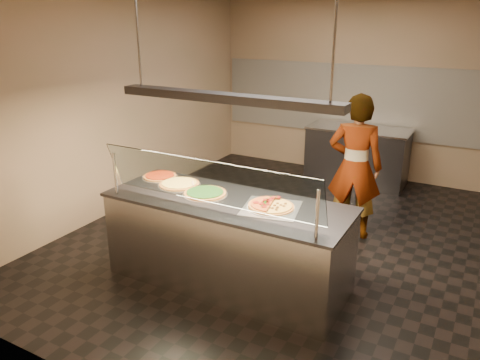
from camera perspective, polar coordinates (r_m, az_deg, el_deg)
The scene contains 19 objects.
ground at distance 6.02m, azimuth 5.40°, elevation -7.09°, with size 5.00×6.00×0.02m, color black.
wall_back at distance 8.33m, azimuth 14.24°, elevation 10.78°, with size 5.00×0.02×3.00m, color tan.
wall_front at distance 3.10m, azimuth -16.74°, elevation -3.64°, with size 5.00×0.02×3.00m, color tan.
wall_left at distance 6.87m, azimuth -13.95°, elevation 9.07°, with size 0.02×6.00×3.00m, color tan.
tile_band at distance 8.33m, azimuth 14.07°, elevation 9.40°, with size 4.90×0.02×1.20m, color silver.
serving_counter at distance 4.86m, azimuth -1.56°, elevation -7.57°, with size 2.50×0.94×0.93m.
sneeze_guard at distance 4.29m, azimuth -3.96°, elevation -0.31°, with size 2.26×0.18×0.54m.
perforated_tray at distance 4.48m, azimuth 3.81°, elevation -3.38°, with size 0.62×0.62×0.01m.
half_pizza_pepperoni at distance 4.51m, azimuth 2.64°, elevation -2.81°, with size 0.30×0.47×0.05m.
half_pizza_sausage at distance 4.43m, azimuth 5.03°, elevation -3.40°, with size 0.30×0.47×0.04m.
pizza_spinach at distance 4.82m, azimuth -4.25°, elevation -1.57°, with size 0.46×0.46×0.03m.
pizza_cheese at distance 5.12m, azimuth -7.38°, elevation -0.44°, with size 0.46×0.46×0.03m.
pizza_tomato at distance 5.40m, azimuth -9.70°, elevation 0.50°, with size 0.40×0.40×0.03m.
pizza_spatula at distance 5.02m, azimuth -5.26°, elevation -0.59°, with size 0.28×0.17×0.02m.
prep_table at distance 8.06m, azimuth 14.06°, elevation 2.98°, with size 1.64×0.74×0.93m.
worker at distance 5.92m, azimuth 13.83°, elevation 1.56°, with size 0.66×0.44×1.82m, color #2E2D36.
heat_lamp_housing at distance 4.39m, azimuth -1.73°, elevation 9.98°, with size 2.30×0.18×0.08m, color #39393E.
lamp_rod_left at distance 4.91m, azimuth -12.37°, elevation 16.97°, with size 0.02×0.02×1.01m, color #B7B7BC.
lamp_rod_right at distance 3.92m, azimuth 11.44°, elevation 16.51°, with size 0.02×0.02×1.01m, color #B7B7BC.
Camera 1 is at (2.09, -4.97, 2.67)m, focal length 35.00 mm.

